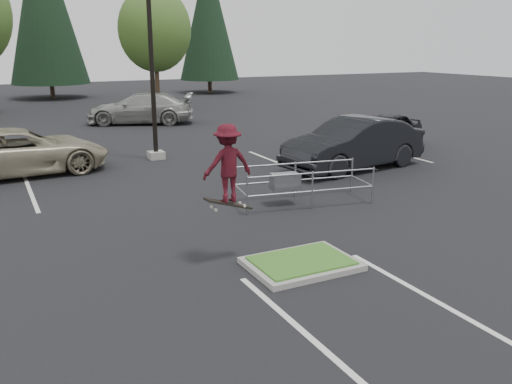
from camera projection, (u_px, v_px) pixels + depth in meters
name	position (u px, v px, depth m)	size (l,w,h in m)	color
ground	(301.00, 267.00, 11.26)	(120.00, 120.00, 0.00)	black
grass_median	(301.00, 263.00, 11.24)	(2.20, 1.60, 0.16)	gray
stall_lines	(154.00, 202.00, 15.86)	(22.62, 17.60, 0.01)	silver
light_pole	(151.00, 41.00, 20.60)	(0.70, 0.60, 10.12)	gray
decid_c	(155.00, 32.00, 38.15)	(5.12, 5.12, 8.38)	#38281C
conif_b	(44.00, 1.00, 44.04)	(6.38, 6.38, 14.50)	#38281C
conif_c	(208.00, 17.00, 49.53)	(5.50, 5.50, 12.50)	#38281C
cart_corral	(289.00, 181.00, 15.49)	(3.99, 1.99, 1.08)	gray
skateboarder	(228.00, 164.00, 11.04)	(1.05, 0.61, 1.85)	black
car_l_tan	(21.00, 152.00, 18.99)	(2.72, 5.90, 1.64)	tan
car_r_charc	(354.00, 144.00, 19.86)	(1.97, 5.66, 1.87)	black
car_r_black	(382.00, 131.00, 23.69)	(1.86, 4.63, 1.58)	black
car_far_silver	(143.00, 108.00, 31.15)	(2.46, 6.05, 1.76)	#9F9F9A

